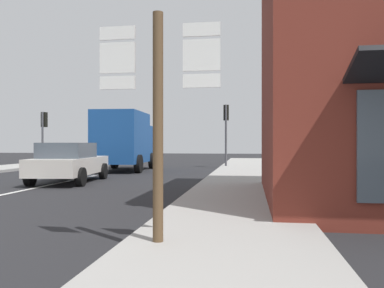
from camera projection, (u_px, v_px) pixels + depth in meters
The scene contains 8 objects.
ground_plane at pixel (76, 180), 15.54m from camera, with size 80.00×80.00×0.00m, color #232326.
sidewalk_right at pixel (240, 186), 12.59m from camera, with size 2.76×44.00×0.14m, color #9E9B96.
lane_centre_stripe at pixel (16, 192), 11.59m from camera, with size 0.16×12.00×0.01m, color silver.
sedan_far at pixel (69, 162), 14.45m from camera, with size 2.28×4.35×1.47m.
delivery_truck at pixel (124, 139), 20.56m from camera, with size 2.71×5.11×3.05m.
route_sign_post at pixel (158, 109), 5.23m from camera, with size 1.66×0.14×3.20m.
traffic_light_far_right at pixel (226, 121), 22.77m from camera, with size 0.30×0.49×3.69m.
traffic_light_far_left at pixel (44, 126), 23.62m from camera, with size 0.30×0.49×3.33m.
Camera 1 is at (6.89, -4.68, 1.45)m, focal length 36.61 mm.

